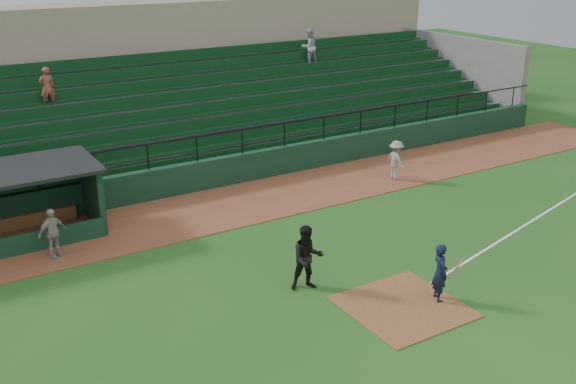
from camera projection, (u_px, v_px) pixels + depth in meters
ground at (380, 292)px, 18.58m from camera, size 90.00×90.00×0.00m
warning_track at (247, 202)px, 24.96m from camera, size 40.00×4.00×0.03m
home_plate_dirt at (403, 307)px, 17.78m from camera, size 3.00×3.00×0.03m
foul_line at (534, 219)px, 23.43m from camera, size 17.49×4.44×0.01m
stadium_structure at (161, 101)px, 30.91m from camera, size 38.00×13.08×6.40m
batter_at_plate at (440, 273)px, 17.86m from camera, size 1.09×0.73×1.68m
umpire at (307, 258)px, 18.43m from camera, size 1.11×0.98×1.92m
runner at (396, 160)px, 27.10m from camera, size 0.67×1.09×1.64m
dugout_player_a at (52, 233)px, 20.33m from camera, size 1.01×0.68×1.60m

